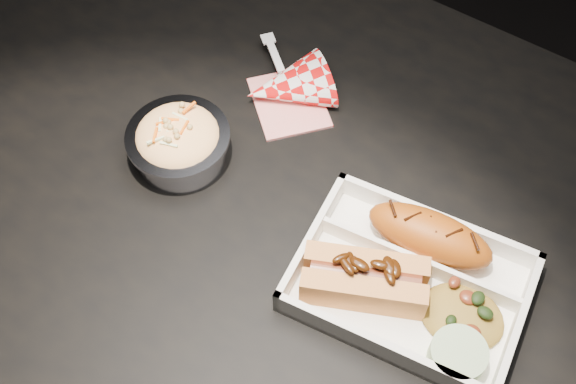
% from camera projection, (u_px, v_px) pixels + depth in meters
% --- Properties ---
extents(dining_table, '(1.20, 0.80, 0.75)m').
position_uv_depth(dining_table, '(310.00, 237.00, 0.96)').
color(dining_table, black).
rests_on(dining_table, ground).
extents(food_tray, '(0.27, 0.21, 0.04)m').
position_uv_depth(food_tray, '(409.00, 284.00, 0.81)').
color(food_tray, white).
rests_on(food_tray, dining_table).
extents(fried_pastry, '(0.15, 0.08, 0.05)m').
position_uv_depth(fried_pastry, '(430.00, 235.00, 0.81)').
color(fried_pastry, '#A74C10').
rests_on(fried_pastry, food_tray).
extents(hotdog, '(0.15, 0.11, 0.06)m').
position_uv_depth(hotdog, '(365.00, 278.00, 0.79)').
color(hotdog, '#DC8E4B').
rests_on(hotdog, food_tray).
extents(fried_rice_mound, '(0.10, 0.09, 0.03)m').
position_uv_depth(fried_rice_mound, '(464.00, 312.00, 0.77)').
color(fried_rice_mound, olive).
rests_on(fried_rice_mound, food_tray).
extents(cupcake_liner, '(0.06, 0.06, 0.03)m').
position_uv_depth(cupcake_liner, '(457.00, 356.00, 0.75)').
color(cupcake_liner, '#A4C091').
rests_on(cupcake_liner, food_tray).
extents(foil_coleslaw_cup, '(0.13, 0.13, 0.07)m').
position_uv_depth(foil_coleslaw_cup, '(179.00, 141.00, 0.89)').
color(foil_coleslaw_cup, silver).
rests_on(foil_coleslaw_cup, dining_table).
extents(napkin_fork, '(0.16, 0.15, 0.10)m').
position_uv_depth(napkin_fork, '(287.00, 87.00, 0.96)').
color(napkin_fork, red).
rests_on(napkin_fork, dining_table).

